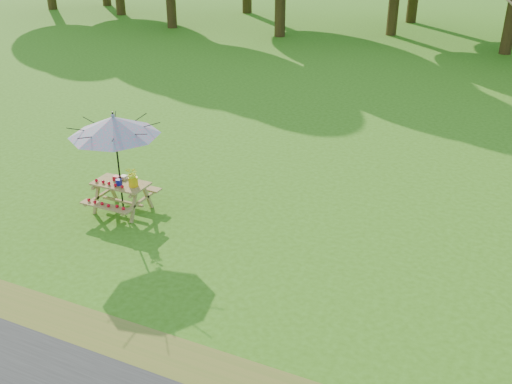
% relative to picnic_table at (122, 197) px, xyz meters
% --- Properties ---
extents(ground, '(120.00, 120.00, 0.00)m').
position_rel_picnic_table_xyz_m(ground, '(0.99, -0.87, -0.33)').
color(ground, '#3B6F15').
rests_on(ground, ground).
extents(drygrass_strip, '(120.00, 1.20, 0.01)m').
position_rel_picnic_table_xyz_m(drygrass_strip, '(0.99, -3.67, -0.32)').
color(drygrass_strip, olive).
rests_on(drygrass_strip, ground).
extents(picnic_table, '(1.20, 1.32, 0.67)m').
position_rel_picnic_table_xyz_m(picnic_table, '(0.00, 0.00, 0.00)').
color(picnic_table, '#A07C48').
rests_on(picnic_table, ground).
extents(patio_umbrella, '(2.18, 2.18, 2.25)m').
position_rel_picnic_table_xyz_m(patio_umbrella, '(0.00, 0.00, 1.62)').
color(patio_umbrella, black).
rests_on(patio_umbrella, ground).
extents(produce_bins, '(0.33, 0.43, 0.13)m').
position_rel_picnic_table_xyz_m(produce_bins, '(-0.05, 0.03, 0.40)').
color(produce_bins, red).
rests_on(produce_bins, picnic_table).
extents(tomatoes_row, '(0.77, 0.13, 0.07)m').
position_rel_picnic_table_xyz_m(tomatoes_row, '(-0.15, -0.18, 0.38)').
color(tomatoes_row, red).
rests_on(tomatoes_row, picnic_table).
extents(flower_bucket, '(0.29, 0.26, 0.44)m').
position_rel_picnic_table_xyz_m(flower_bucket, '(0.35, -0.02, 0.58)').
color(flower_bucket, yellow).
rests_on(flower_bucket, picnic_table).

